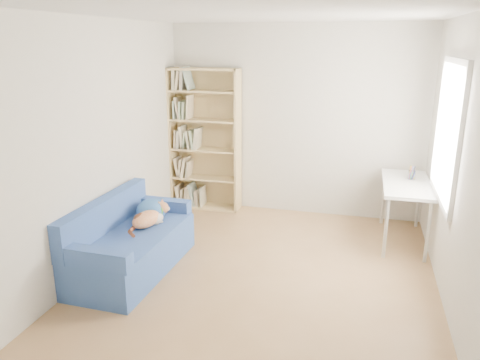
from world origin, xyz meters
name	(u,v)px	position (x,y,z in m)	size (l,w,h in m)	color
ground	(263,274)	(0.00, 0.00, 0.00)	(4.00, 4.00, 0.00)	olive
room_shell	(276,120)	(0.10, 0.03, 1.64)	(3.54, 4.04, 2.62)	silver
sofa	(131,243)	(-1.39, -0.24, 0.30)	(0.81, 1.61, 0.78)	navy
bookshelf	(205,146)	(-1.25, 1.83, 0.92)	(1.00, 0.31, 2.01)	tan
desk	(406,189)	(1.46, 1.28, 0.67)	(0.54, 1.18, 0.75)	white
pen_cup	(412,174)	(1.52, 1.45, 0.81)	(0.09, 0.09, 0.17)	white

